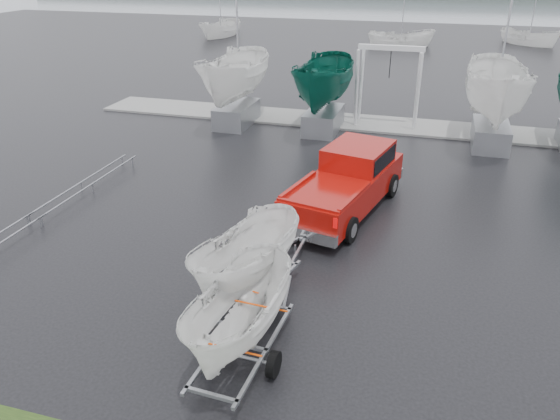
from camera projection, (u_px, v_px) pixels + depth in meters
The scene contains 13 objects.
ground_plane at pixel (309, 234), 17.86m from camera, with size 120.00×120.00×0.00m, color black.
dock at pixel (366, 123), 29.10m from camera, with size 30.00×3.00×0.12m, color gray.
pickup_truck at pixel (349, 179), 19.25m from camera, with size 3.52×6.71×2.13m.
trailer_hitched at pixel (247, 212), 13.28m from camera, with size 1.97×3.77×4.86m.
trailer_parked at pixel (240, 262), 11.21m from camera, with size 1.81×3.66×4.79m.
boat_hoist at pixel (389, 75), 27.71m from camera, with size 3.30×2.18×4.12m.
keelboat_0 at pixel (234, 42), 27.20m from camera, with size 2.68×3.20×10.86m.
keelboat_1 at pixel (326, 48), 26.26m from camera, with size 2.60×3.20×8.02m.
keelboat_2 at pixel (505, 47), 23.88m from camera, with size 2.87×3.20×11.05m.
mast_rack_0 at pixel (86, 183), 20.84m from camera, with size 0.56×6.50×0.06m.
moored_boat_0 at pixel (221, 36), 58.59m from camera, with size 3.03×3.10×11.66m.
moored_boat_1 at pixel (400, 46), 52.86m from camera, with size 2.71×2.65×11.17m.
moored_boat_2 at pixel (528, 45), 53.49m from camera, with size 3.42×3.41×11.18m.
Camera 1 is at (3.48, -15.42, 8.41)m, focal length 35.00 mm.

